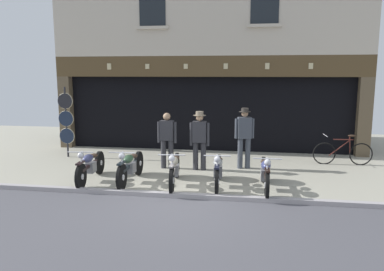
# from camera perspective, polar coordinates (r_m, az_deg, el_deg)

# --- Properties ---
(ground) EXTENTS (22.83, 22.00, 0.18)m
(ground) POSITION_cam_1_polar(r_m,az_deg,el_deg) (7.55, -3.62, -12.13)
(ground) COLOR #A29D8B
(shop_facade) EXTENTS (11.13, 4.42, 6.76)m
(shop_facade) POSITION_cam_1_polar(r_m,az_deg,el_deg) (14.93, 3.01, 5.81)
(shop_facade) COLOR black
(shop_facade) RESTS_ON ground
(motorcycle_left) EXTENTS (0.62, 2.04, 0.91)m
(motorcycle_left) POSITION_cam_1_polar(r_m,az_deg,el_deg) (9.93, -15.08, -4.37)
(motorcycle_left) COLOR black
(motorcycle_left) RESTS_ON ground
(motorcycle_center_left) EXTENTS (0.62, 2.06, 0.92)m
(motorcycle_center_left) POSITION_cam_1_polar(r_m,az_deg,el_deg) (9.63, -9.27, -4.56)
(motorcycle_center_left) COLOR black
(motorcycle_center_left) RESTS_ON ground
(motorcycle_center) EXTENTS (0.62, 2.08, 0.92)m
(motorcycle_center) POSITION_cam_1_polar(r_m,az_deg,el_deg) (9.25, -2.67, -5.00)
(motorcycle_center) COLOR black
(motorcycle_center) RESTS_ON ground
(motorcycle_center_right) EXTENTS (0.62, 1.98, 0.92)m
(motorcycle_center_right) POSITION_cam_1_polar(r_m,az_deg,el_deg) (9.18, 3.95, -5.17)
(motorcycle_center_right) COLOR black
(motorcycle_center_right) RESTS_ON ground
(motorcycle_right) EXTENTS (0.62, 2.03, 0.92)m
(motorcycle_right) POSITION_cam_1_polar(r_m,az_deg,el_deg) (9.05, 10.99, -5.53)
(motorcycle_right) COLOR black
(motorcycle_right) RESTS_ON ground
(salesman_left) EXTENTS (0.56, 0.25, 1.61)m
(salesman_left) POSITION_cam_1_polar(r_m,az_deg,el_deg) (10.86, -3.78, -0.34)
(salesman_left) COLOR #2D2D33
(salesman_left) RESTS_ON ground
(shopkeeper_center) EXTENTS (0.56, 0.35, 1.67)m
(shopkeeper_center) POSITION_cam_1_polar(r_m,az_deg,el_deg) (10.63, 1.14, -0.34)
(shopkeeper_center) COLOR #2D2D33
(shopkeeper_center) RESTS_ON ground
(salesman_right) EXTENTS (0.55, 0.33, 1.75)m
(salesman_right) POSITION_cam_1_polar(r_m,az_deg,el_deg) (10.92, 7.90, 0.06)
(salesman_right) COLOR #3D424C
(salesman_right) RESTS_ON ground
(tyre_sign_pole) EXTENTS (0.52, 0.06, 2.29)m
(tyre_sign_pole) POSITION_cam_1_polar(r_m,az_deg,el_deg) (12.92, -18.46, 2.36)
(tyre_sign_pole) COLOR #232328
(tyre_sign_pole) RESTS_ON ground
(advert_board_near) EXTENTS (0.74, 0.03, 1.02)m
(advert_board_near) POSITION_cam_1_polar(r_m,az_deg,el_deg) (13.34, 14.90, 4.51)
(advert_board_near) COLOR silver
(advert_board_far) EXTENTS (0.82, 0.03, 1.08)m
(advert_board_far) POSITION_cam_1_polar(r_m,az_deg,el_deg) (13.52, 19.96, 4.49)
(advert_board_far) COLOR silver
(leaning_bicycle) EXTENTS (1.75, 0.50, 0.93)m
(leaning_bicycle) POSITION_cam_1_polar(r_m,az_deg,el_deg) (12.25, 21.80, -2.40)
(leaning_bicycle) COLOR black
(leaning_bicycle) RESTS_ON ground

